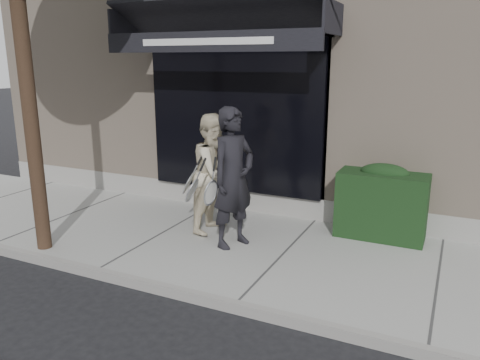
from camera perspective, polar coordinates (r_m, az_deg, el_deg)
The scene contains 7 objects.
ground at distance 6.72m, azimuth 5.41°, elevation -9.74°, with size 80.00×80.00×0.00m, color black.
sidewalk at distance 6.70m, azimuth 5.42°, elevation -9.27°, with size 20.00×3.00×0.12m, color #9C9C96.
curb at distance 5.41m, azimuth -0.44°, elevation -15.19°, with size 20.00×0.10×0.14m, color gray.
building_facade at distance 10.94m, azimuth 14.95°, elevation 13.90°, with size 14.30×8.04×5.64m.
hedge at distance 7.40m, azimuth 16.94°, elevation -2.61°, with size 1.30×0.70×1.14m.
pedestrian_front at distance 6.61m, azimuth -0.85°, elevation 0.23°, with size 0.92×0.96×2.01m.
pedestrian_back at distance 7.25m, azimuth -3.07°, elevation 0.82°, with size 0.76×0.98×1.85m.
Camera 1 is at (2.05, -5.79, 2.74)m, focal length 35.00 mm.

